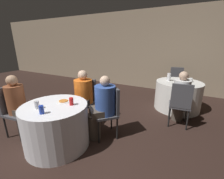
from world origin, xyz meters
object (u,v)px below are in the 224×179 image
person_white_shirt (180,98)px  person_orange_shirt (82,97)px  person_blue_shirt (102,107)px  person_floral_shirt (20,107)px  soda_can_red (71,101)px  soda_can_silver (37,105)px  table_far (178,95)px  pizza_plate_near (63,101)px  bottle_far (169,77)px  chair_near_west (14,107)px  chair_near_northeast (110,108)px  table_near (57,126)px  chair_far_south (180,102)px  chair_far_north (176,80)px  chair_near_north (86,97)px  soda_can_blue (41,110)px

person_white_shirt → person_orange_shirt: size_ratio=1.00×
person_blue_shirt → person_floral_shirt: person_floral_shirt is taller
soda_can_red → soda_can_silver: size_ratio=1.00×
table_far → soda_can_red: bearing=-119.8°
person_blue_shirt → pizza_plate_near: size_ratio=5.04×
bottle_far → soda_can_silver: bearing=-118.2°
chair_near_west → soda_can_red: bearing=95.2°
chair_near_northeast → person_blue_shirt: person_blue_shirt is taller
table_near → chair_near_northeast: (0.65, 0.68, 0.20)m
chair_far_south → person_orange_shirt: (-1.82, -0.81, 0.04)m
chair_far_south → person_white_shirt: 0.17m
chair_far_north → soda_can_red: (-1.23, -3.39, 0.23)m
soda_can_red → person_white_shirt: bearing=47.4°
table_far → pizza_plate_near: pizza_plate_near is taller
chair_near_north → chair_near_west: 1.36m
chair_near_north → person_white_shirt: person_white_shirt is taller
person_white_shirt → soda_can_silver: person_white_shirt is taller
table_near → chair_far_north: (1.46, 3.54, 0.20)m
table_far → chair_near_north: bearing=-136.4°
table_far → person_blue_shirt: bearing=-118.4°
chair_far_north → soda_can_silver: bearing=57.7°
person_floral_shirt → bottle_far: bearing=133.4°
table_far → soda_can_silver: bearing=-122.2°
table_near → person_orange_shirt: bearing=95.3°
chair_near_northeast → bottle_far: (0.71, 1.87, 0.27)m
chair_near_west → bottle_far: 3.54m
person_blue_shirt → soda_can_red: bearing=98.0°
table_far → chair_near_northeast: chair_near_northeast is taller
person_white_shirt → bottle_far: 0.91m
chair_near_north → chair_far_north: 3.03m
chair_near_north → bottle_far: chair_near_north is taller
bottle_far → table_near: bearing=-118.0°
table_far → chair_near_northeast: (-0.97, -1.89, 0.20)m
chair_near_west → person_white_shirt: 3.26m
person_floral_shirt → bottle_far: (2.12, 2.66, 0.26)m
chair_far_north → soda_can_blue: bearing=60.8°
soda_can_blue → person_blue_shirt: bearing=62.0°
chair_near_north → person_white_shirt: 1.99m
chair_near_north → soda_can_silver: 1.17m
pizza_plate_near → bottle_far: 2.72m
chair_near_west → chair_far_south: same height
pizza_plate_near → chair_far_north: bearing=66.6°
table_near → soda_can_blue: 0.52m
chair_near_west → soda_can_blue: chair_near_west is taller
chair_near_northeast → chair_far_south: 1.42m
chair_far_north → person_orange_shirt: bearing=51.5°
chair_far_south → soda_can_silver: bearing=-143.2°
person_orange_shirt → soda_can_red: person_orange_shirt is taller
chair_near_north → soda_can_silver: (-0.03, -1.14, 0.23)m
chair_near_west → chair_near_northeast: same height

